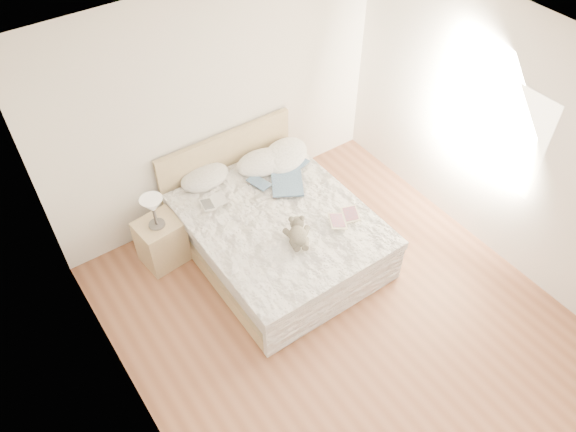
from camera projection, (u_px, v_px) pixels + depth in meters
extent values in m
cube|color=brown|center=(343.00, 323.00, 5.64)|extent=(4.00, 4.50, 0.00)
cube|color=white|center=(371.00, 93.00, 3.72)|extent=(4.00, 4.50, 0.00)
cube|color=white|center=(218.00, 105.00, 5.97)|extent=(4.00, 0.02, 2.70)
cube|color=white|center=(131.00, 353.00, 3.87)|extent=(0.02, 4.50, 2.70)
cube|color=white|center=(511.00, 145.00, 5.49)|extent=(0.02, 4.50, 2.70)
cube|color=white|center=(489.00, 122.00, 5.58)|extent=(0.02, 1.30, 1.10)
cube|color=tan|center=(278.00, 246.00, 6.23)|extent=(1.68, 2.08, 0.20)
cube|color=white|center=(278.00, 231.00, 6.05)|extent=(1.60, 2.00, 0.30)
cube|color=white|center=(280.00, 221.00, 5.89)|extent=(1.72, 2.05, 0.10)
cube|color=tan|center=(227.00, 169.00, 6.54)|extent=(1.70, 0.06, 1.00)
cube|color=tan|center=(161.00, 242.00, 6.03)|extent=(0.49, 0.45, 0.56)
cylinder|color=#504A45|center=(157.00, 224.00, 5.81)|extent=(0.17, 0.17, 0.02)
cylinder|color=#403B36|center=(155.00, 216.00, 5.72)|extent=(0.03, 0.03, 0.23)
cone|color=beige|center=(152.00, 205.00, 5.62)|extent=(0.25, 0.25, 0.17)
ellipsoid|color=silver|center=(205.00, 177.00, 6.23)|extent=(0.61, 0.45, 0.17)
ellipsoid|color=white|center=(263.00, 162.00, 6.40)|extent=(0.67, 0.50, 0.19)
ellipsoid|color=white|center=(285.00, 155.00, 6.49)|extent=(0.82, 0.75, 0.20)
cube|color=silver|center=(213.00, 202.00, 5.96)|extent=(0.32, 0.24, 0.02)
cube|color=#FFF4C9|center=(344.00, 218.00, 5.79)|extent=(0.42, 0.37, 0.02)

